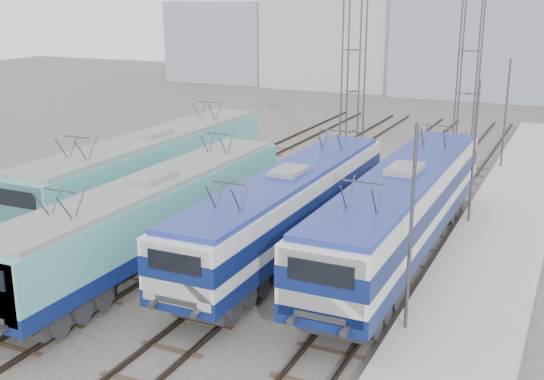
{
  "coord_description": "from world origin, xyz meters",
  "views": [
    {
      "loc": [
        13.11,
        -17.9,
        10.58
      ],
      "look_at": [
        1.52,
        7.0,
        2.77
      ],
      "focal_mm": 45.0,
      "sensor_mm": 36.0,
      "label": 1
    }
  ],
  "objects": [
    {
      "name": "locomotive_center_left",
      "position": [
        -2.25,
        3.65,
        2.19
      ],
      "size": [
        2.78,
        17.55,
        3.3
      ],
      "color": "#0C1A52",
      "rests_on": "ground"
    },
    {
      "name": "mast_front",
      "position": [
        8.6,
        2.0,
        3.5
      ],
      "size": [
        0.12,
        0.12,
        7.0
      ],
      "primitive_type": "cylinder",
      "color": "#3F4247",
      "rests_on": "ground"
    },
    {
      "name": "catenary_tower_west",
      "position": [
        0.0,
        22.0,
        6.64
      ],
      "size": [
        4.5,
        1.2,
        12.0
      ],
      "color": "#3F4247",
      "rests_on": "ground"
    },
    {
      "name": "mast_rear",
      "position": [
        8.6,
        26.0,
        3.5
      ],
      "size": [
        0.12,
        0.12,
        7.0
      ],
      "primitive_type": "cylinder",
      "color": "#3F4247",
      "rests_on": "ground"
    },
    {
      "name": "locomotive_center_right",
      "position": [
        2.25,
        6.91,
        2.23
      ],
      "size": [
        2.76,
        17.42,
        3.27
      ],
      "color": "#0C1A52",
      "rests_on": "ground"
    },
    {
      "name": "building_west",
      "position": [
        -14.0,
        62.0,
        7.0
      ],
      "size": [
        18.0,
        12.0,
        14.0
      ],
      "primitive_type": "cube",
      "color": "#9BA4AF",
      "rests_on": "ground"
    },
    {
      "name": "locomotive_far_right",
      "position": [
        6.75,
        8.22,
        2.38
      ],
      "size": [
        2.95,
        18.69,
        3.51
      ],
      "color": "#0C1A52",
      "rests_on": "ground"
    },
    {
      "name": "building_center",
      "position": [
        4.0,
        62.0,
        9.0
      ],
      "size": [
        22.0,
        14.0,
        18.0
      ],
      "primitive_type": "cube",
      "color": "gray",
      "rests_on": "ground"
    },
    {
      "name": "locomotive_far_left",
      "position": [
        -6.75,
        10.11,
        2.32
      ],
      "size": [
        2.96,
        18.68,
        3.51
      ],
      "color": "#0C1A52",
      "rests_on": "ground"
    },
    {
      "name": "mast_mid",
      "position": [
        8.6,
        14.0,
        3.5
      ],
      "size": [
        0.12,
        0.12,
        7.0
      ],
      "primitive_type": "cylinder",
      "color": "#3F4247",
      "rests_on": "ground"
    },
    {
      "name": "catenary_tower_east",
      "position": [
        6.5,
        24.0,
        6.64
      ],
      "size": [
        4.5,
        1.2,
        12.0
      ],
      "color": "#3F4247",
      "rests_on": "ground"
    },
    {
      "name": "platform",
      "position": [
        10.2,
        8.0,
        0.15
      ],
      "size": [
        4.0,
        70.0,
        0.3
      ],
      "primitive_type": "cube",
      "color": "#9E9E99",
      "rests_on": "ground"
    },
    {
      "name": "building_far_west",
      "position": [
        -30.0,
        62.0,
        5.0
      ],
      "size": [
        14.0,
        10.0,
        10.0
      ],
      "primitive_type": "cube",
      "color": "gray",
      "rests_on": "ground"
    },
    {
      "name": "ground",
      "position": [
        0.0,
        0.0,
        0.0
      ],
      "size": [
        160.0,
        160.0,
        0.0
      ],
      "primitive_type": "plane",
      "color": "#514C47"
    }
  ]
}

